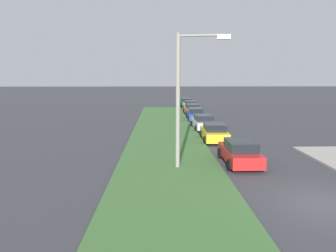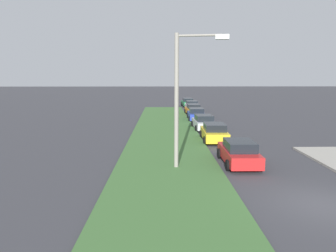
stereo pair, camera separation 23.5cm
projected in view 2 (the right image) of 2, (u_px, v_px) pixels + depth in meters
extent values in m
plane|color=#38383D|center=(324.00, 205.00, 12.79)|extent=(300.00, 300.00, 0.00)
cube|color=#3D6633|center=(166.00, 149.00, 22.52)|extent=(60.00, 6.00, 0.12)
cube|color=red|center=(239.00, 155.00, 18.72)|extent=(4.31, 1.83, 0.70)
cube|color=black|center=(240.00, 145.00, 18.42)|extent=(2.21, 1.62, 0.55)
cylinder|color=black|center=(220.00, 153.00, 20.08)|extent=(0.64, 0.22, 0.64)
cylinder|color=black|center=(247.00, 153.00, 20.10)|extent=(0.64, 0.22, 0.64)
cylinder|color=black|center=(228.00, 165.00, 17.41)|extent=(0.64, 0.22, 0.64)
cylinder|color=black|center=(260.00, 165.00, 17.44)|extent=(0.64, 0.22, 0.64)
cube|color=gold|center=(214.00, 134.00, 25.38)|extent=(4.34, 1.90, 0.70)
cube|color=black|center=(215.00, 127.00, 25.09)|extent=(2.24, 1.65, 0.55)
cylinder|color=black|center=(201.00, 134.00, 26.76)|extent=(0.64, 0.23, 0.64)
cylinder|color=black|center=(222.00, 134.00, 26.75)|extent=(0.64, 0.23, 0.64)
cylinder|color=black|center=(205.00, 141.00, 24.09)|extent=(0.64, 0.23, 0.64)
cylinder|color=black|center=(228.00, 141.00, 24.09)|extent=(0.64, 0.23, 0.64)
cube|color=#B2B5BA|center=(203.00, 124.00, 30.93)|extent=(4.36, 1.95, 0.70)
cube|color=black|center=(204.00, 118.00, 30.63)|extent=(2.25, 1.68, 0.55)
cylinder|color=black|center=(193.00, 124.00, 32.25)|extent=(0.65, 0.24, 0.64)
cylinder|color=black|center=(210.00, 124.00, 32.35)|extent=(0.65, 0.24, 0.64)
cylinder|color=black|center=(196.00, 129.00, 29.59)|extent=(0.65, 0.24, 0.64)
cylinder|color=black|center=(215.00, 128.00, 29.69)|extent=(0.65, 0.24, 0.64)
cube|color=#23389E|center=(196.00, 115.00, 37.42)|extent=(4.32, 1.86, 0.70)
cube|color=black|center=(196.00, 110.00, 37.13)|extent=(2.22, 1.63, 0.55)
cylinder|color=black|center=(188.00, 116.00, 38.79)|extent=(0.64, 0.23, 0.64)
cylinder|color=black|center=(202.00, 116.00, 38.80)|extent=(0.64, 0.23, 0.64)
cylinder|color=black|center=(189.00, 119.00, 36.12)|extent=(0.64, 0.23, 0.64)
cylinder|color=black|center=(205.00, 119.00, 36.14)|extent=(0.64, 0.23, 0.64)
cube|color=orange|center=(193.00, 111.00, 42.85)|extent=(4.38, 2.01, 0.70)
cube|color=black|center=(193.00, 106.00, 42.55)|extent=(2.28, 1.71, 0.55)
cylinder|color=black|center=(185.00, 111.00, 44.15)|extent=(0.65, 0.25, 0.64)
cylinder|color=black|center=(198.00, 111.00, 44.28)|extent=(0.65, 0.25, 0.64)
cylinder|color=black|center=(188.00, 114.00, 41.49)|extent=(0.65, 0.25, 0.64)
cylinder|color=black|center=(201.00, 113.00, 41.62)|extent=(0.65, 0.25, 0.64)
cube|color=silver|center=(192.00, 107.00, 48.41)|extent=(4.32, 1.85, 0.70)
cube|color=black|center=(192.00, 103.00, 48.11)|extent=(2.22, 1.62, 0.55)
cylinder|color=black|center=(185.00, 107.00, 49.75)|extent=(0.64, 0.23, 0.64)
cylinder|color=black|center=(196.00, 107.00, 49.81)|extent=(0.64, 0.23, 0.64)
cylinder|color=black|center=(187.00, 109.00, 47.09)|extent=(0.64, 0.23, 0.64)
cylinder|color=black|center=(199.00, 109.00, 47.15)|extent=(0.64, 0.23, 0.64)
cube|color=#1E6B38|center=(188.00, 103.00, 54.36)|extent=(4.37, 1.98, 0.70)
cube|color=black|center=(188.00, 100.00, 54.06)|extent=(2.27, 1.69, 0.55)
cylinder|color=black|center=(182.00, 104.00, 55.67)|extent=(0.65, 0.25, 0.64)
cylinder|color=black|center=(192.00, 104.00, 55.79)|extent=(0.65, 0.25, 0.64)
cylinder|color=black|center=(183.00, 105.00, 53.01)|extent=(0.65, 0.25, 0.64)
cylinder|color=black|center=(194.00, 105.00, 53.12)|extent=(0.65, 0.25, 0.64)
cylinder|color=gray|center=(177.00, 103.00, 17.27)|extent=(0.24, 0.24, 7.50)
cylinder|color=gray|center=(199.00, 35.00, 16.53)|extent=(0.51, 2.39, 0.12)
cube|color=silver|center=(222.00, 37.00, 16.38)|extent=(0.47, 0.75, 0.24)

